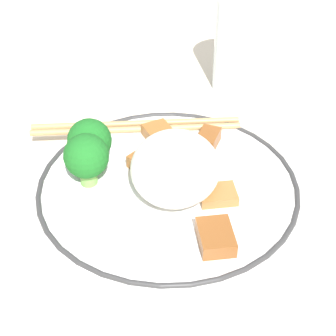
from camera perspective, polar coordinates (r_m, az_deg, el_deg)
ground_plane at (r=0.52m, az=0.00°, el=-3.01°), size 3.00×3.00×0.00m
plate at (r=0.51m, az=0.00°, el=-2.24°), size 0.24×0.24×0.02m
rice_mound at (r=0.49m, az=0.75°, el=0.22°), size 0.10×0.08×0.04m
broccoli_back_left at (r=0.52m, az=-7.97°, el=2.72°), size 0.04×0.04×0.05m
broccoli_back_center at (r=0.49m, az=-8.37°, el=0.85°), size 0.04×0.04×0.05m
meat_near_front at (r=0.52m, az=-2.18°, el=0.50°), size 0.04×0.04×0.01m
meat_near_left at (r=0.56m, az=-1.02°, el=3.60°), size 0.04×0.03×0.01m
meat_near_right at (r=0.55m, az=4.12°, el=2.97°), size 0.03×0.03×0.01m
meat_near_back at (r=0.49m, az=5.07°, el=-2.72°), size 0.03×0.04×0.01m
meat_on_rice_edge at (r=0.45m, az=4.86°, el=-7.00°), size 0.04×0.03×0.01m
chopsticks at (r=0.58m, az=-3.27°, el=4.25°), size 0.04×0.21×0.01m
drinking_glass at (r=0.66m, az=7.92°, el=12.32°), size 0.07×0.07×0.11m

